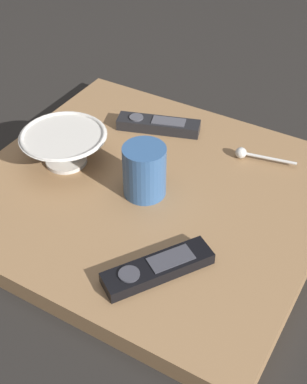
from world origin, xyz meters
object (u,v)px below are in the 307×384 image
at_px(tv_remote_near, 158,268).
at_px(tv_remote_far, 158,125).
at_px(coffee_mug, 145,171).
at_px(cereal_bowl, 64,146).
at_px(teaspoon, 248,154).

height_order(tv_remote_near, tv_remote_far, tv_remote_far).
bearing_deg(coffee_mug, tv_remote_far, -66.85).
height_order(cereal_bowl, coffee_mug, coffee_mug).
height_order(cereal_bowl, teaspoon, cereal_bowl).
distance_m(tv_remote_near, tv_remote_far, 0.40).
xyz_separation_m(teaspoon, tv_remote_far, (0.21, 0.00, 0.00)).
distance_m(coffee_mug, tv_remote_far, 0.21).
relative_size(teaspoon, tv_remote_near, 0.68).
bearing_deg(tv_remote_near, tv_remote_far, -60.23).
bearing_deg(coffee_mug, teaspoon, -122.99).
bearing_deg(tv_remote_far, coffee_mug, 113.15).
xyz_separation_m(cereal_bowl, tv_remote_near, (-0.30, 0.16, -0.03)).
distance_m(cereal_bowl, tv_remote_far, 0.22).
height_order(coffee_mug, tv_remote_far, coffee_mug).
bearing_deg(tv_remote_far, tv_remote_near, 119.77).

